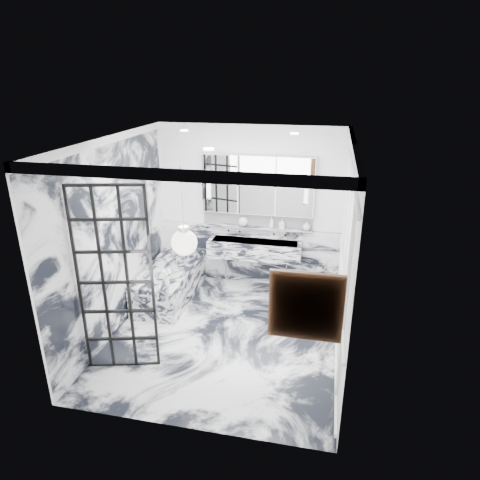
% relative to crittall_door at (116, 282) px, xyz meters
% --- Properties ---
extents(floor, '(3.60, 3.60, 0.00)m').
position_rel_crittall_door_xyz_m(floor, '(1.11, 0.94, -1.20)').
color(floor, silver).
rests_on(floor, ground).
extents(ceiling, '(3.60, 3.60, 0.00)m').
position_rel_crittall_door_xyz_m(ceiling, '(1.11, 0.94, 1.60)').
color(ceiling, white).
rests_on(ceiling, wall_back).
extents(wall_back, '(3.60, 0.00, 3.60)m').
position_rel_crittall_door_xyz_m(wall_back, '(1.11, 2.74, 0.20)').
color(wall_back, white).
rests_on(wall_back, floor).
extents(wall_front, '(3.60, 0.00, 3.60)m').
position_rel_crittall_door_xyz_m(wall_front, '(1.11, -0.86, 0.20)').
color(wall_front, white).
rests_on(wall_front, floor).
extents(wall_left, '(0.00, 3.60, 3.60)m').
position_rel_crittall_door_xyz_m(wall_left, '(-0.49, 0.94, 0.20)').
color(wall_left, white).
rests_on(wall_left, floor).
extents(wall_right, '(0.00, 3.60, 3.60)m').
position_rel_crittall_door_xyz_m(wall_right, '(2.71, 0.94, 0.20)').
color(wall_right, white).
rests_on(wall_right, floor).
extents(marble_clad_back, '(3.18, 0.05, 1.05)m').
position_rel_crittall_door_xyz_m(marble_clad_back, '(1.11, 2.72, -0.68)').
color(marble_clad_back, silver).
rests_on(marble_clad_back, floor).
extents(marble_clad_left, '(0.02, 3.56, 2.68)m').
position_rel_crittall_door_xyz_m(marble_clad_left, '(-0.47, 0.94, 0.14)').
color(marble_clad_left, silver).
rests_on(marble_clad_left, floor).
extents(panel_molding, '(0.03, 3.40, 2.30)m').
position_rel_crittall_door_xyz_m(panel_molding, '(2.69, 0.94, 0.10)').
color(panel_molding, white).
rests_on(panel_molding, floor).
extents(soap_bottle_a, '(0.09, 0.09, 0.20)m').
position_rel_crittall_door_xyz_m(soap_bottle_a, '(1.52, 2.65, -0.01)').
color(soap_bottle_a, '#8C5919').
rests_on(soap_bottle_a, ledge).
extents(soap_bottle_b, '(0.10, 0.10, 0.18)m').
position_rel_crittall_door_xyz_m(soap_bottle_b, '(1.71, 2.65, -0.02)').
color(soap_bottle_b, '#4C4C51').
rests_on(soap_bottle_b, ledge).
extents(soap_bottle_c, '(0.13, 0.13, 0.16)m').
position_rel_crittall_door_xyz_m(soap_bottle_c, '(2.11, 2.65, -0.03)').
color(soap_bottle_c, silver).
rests_on(soap_bottle_c, ledge).
extents(face_pot, '(0.16, 0.16, 0.16)m').
position_rel_crittall_door_xyz_m(face_pot, '(1.03, 2.65, -0.04)').
color(face_pot, white).
rests_on(face_pot, ledge).
extents(amber_bottle, '(0.04, 0.04, 0.10)m').
position_rel_crittall_door_xyz_m(amber_bottle, '(1.69, 2.65, -0.06)').
color(amber_bottle, '#8C5919').
rests_on(amber_bottle, ledge).
extents(flower_vase, '(0.07, 0.07, 0.12)m').
position_rel_crittall_door_xyz_m(flower_vase, '(0.13, 1.28, -0.59)').
color(flower_vase, silver).
rests_on(flower_vase, bathtub).
extents(crittall_door, '(0.86, 0.25, 2.40)m').
position_rel_crittall_door_xyz_m(crittall_door, '(0.00, 0.00, 0.00)').
color(crittall_door, black).
rests_on(crittall_door, floor).
extents(artwork, '(0.57, 0.05, 0.57)m').
position_rel_crittall_door_xyz_m(artwork, '(2.31, -0.82, 0.41)').
color(artwork, '#BF4B13').
rests_on(artwork, wall_front).
extents(pendant_light, '(0.26, 0.26, 0.26)m').
position_rel_crittall_door_xyz_m(pendant_light, '(1.06, -0.44, 0.78)').
color(pendant_light, white).
rests_on(pendant_light, ceiling).
extents(trough_sink, '(1.60, 0.45, 0.30)m').
position_rel_crittall_door_xyz_m(trough_sink, '(1.26, 2.50, -0.47)').
color(trough_sink, silver).
rests_on(trough_sink, wall_back).
extents(ledge, '(1.90, 0.14, 0.04)m').
position_rel_crittall_door_xyz_m(ledge, '(1.26, 2.66, -0.13)').
color(ledge, silver).
rests_on(ledge, wall_back).
extents(subway_tile, '(1.90, 0.03, 0.23)m').
position_rel_crittall_door_xyz_m(subway_tile, '(1.26, 2.72, 0.00)').
color(subway_tile, white).
rests_on(subway_tile, wall_back).
extents(mirror_cabinet, '(1.90, 0.16, 1.00)m').
position_rel_crittall_door_xyz_m(mirror_cabinet, '(1.26, 2.67, 0.62)').
color(mirror_cabinet, white).
rests_on(mirror_cabinet, wall_back).
extents(sconce_left, '(0.07, 0.07, 0.40)m').
position_rel_crittall_door_xyz_m(sconce_left, '(0.44, 2.57, 0.58)').
color(sconce_left, white).
rests_on(sconce_left, mirror_cabinet).
extents(sconce_right, '(0.07, 0.07, 0.40)m').
position_rel_crittall_door_xyz_m(sconce_right, '(2.08, 2.57, 0.58)').
color(sconce_right, white).
rests_on(sconce_right, mirror_cabinet).
extents(bathtub, '(0.75, 1.65, 0.55)m').
position_rel_crittall_door_xyz_m(bathtub, '(-0.06, 1.84, -0.93)').
color(bathtub, silver).
rests_on(bathtub, floor).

